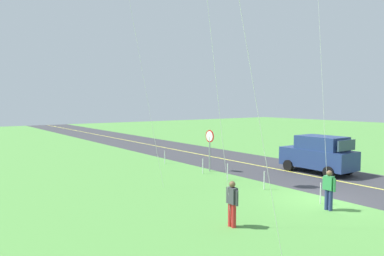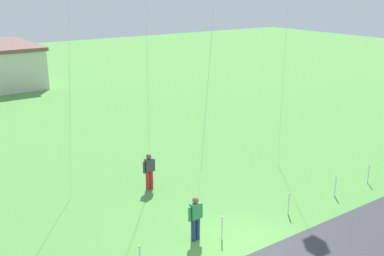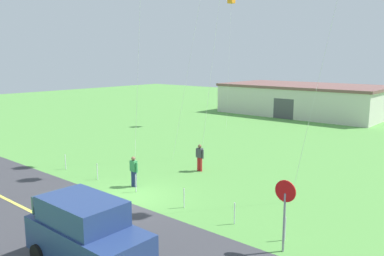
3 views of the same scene
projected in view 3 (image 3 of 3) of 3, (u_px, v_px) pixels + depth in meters
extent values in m
cube|color=#549342|center=(130.00, 198.00, 19.11)|extent=(120.00, 120.00, 0.10)
cube|color=#38383D|center=(54.00, 223.00, 16.12)|extent=(120.00, 7.00, 0.00)
cube|color=#E5E04C|center=(54.00, 223.00, 16.12)|extent=(120.00, 0.16, 0.00)
cube|color=navy|center=(88.00, 241.00, 12.56)|extent=(4.40, 1.90, 1.10)
cube|color=navy|center=(82.00, 211.00, 12.56)|extent=(2.73, 1.75, 0.80)
cube|color=#334756|center=(103.00, 220.00, 11.86)|extent=(0.10, 1.62, 0.64)
cube|color=#334756|center=(55.00, 199.00, 13.60)|extent=(0.10, 1.62, 0.60)
cylinder|color=black|center=(88.00, 235.00, 14.29)|extent=(0.68, 0.22, 0.68)
cylinder|color=black|center=(38.00, 254.00, 12.87)|extent=(0.68, 0.22, 0.68)
cylinder|color=gray|center=(284.00, 223.00, 13.60)|extent=(0.08, 0.08, 2.10)
cylinder|color=red|center=(285.00, 191.00, 13.40)|extent=(0.76, 0.04, 0.76)
cylinder|color=white|center=(286.00, 191.00, 13.42)|extent=(0.62, 0.01, 0.62)
cylinder|color=navy|center=(133.00, 178.00, 20.71)|extent=(0.16, 0.16, 0.82)
cylinder|color=navy|center=(135.00, 179.00, 20.59)|extent=(0.16, 0.16, 0.82)
cube|color=#338C4C|center=(134.00, 166.00, 20.53)|extent=(0.36, 0.22, 0.56)
cylinder|color=#338C4C|center=(131.00, 166.00, 20.69)|extent=(0.10, 0.10, 0.52)
cylinder|color=#338C4C|center=(137.00, 168.00, 20.38)|extent=(0.10, 0.10, 0.52)
sphere|color=brown|center=(133.00, 159.00, 20.46)|extent=(0.22, 0.22, 0.22)
cylinder|color=red|center=(199.00, 164.00, 23.55)|extent=(0.16, 0.16, 0.82)
cylinder|color=red|center=(201.00, 164.00, 23.43)|extent=(0.16, 0.16, 0.82)
cube|color=#3F3F47|center=(200.00, 153.00, 23.37)|extent=(0.36, 0.22, 0.56)
cylinder|color=#3F3F47|center=(197.00, 153.00, 23.53)|extent=(0.10, 0.10, 0.52)
cylinder|color=#3F3F47|center=(203.00, 154.00, 23.22)|extent=(0.10, 0.10, 0.52)
sphere|color=brown|center=(200.00, 146.00, 23.30)|extent=(0.22, 0.22, 0.22)
cylinder|color=silver|center=(139.00, 22.00, 18.83)|extent=(1.42, 0.02, 16.53)
cylinder|color=silver|center=(214.00, 47.00, 22.52)|extent=(0.94, 1.39, 14.45)
cylinder|color=silver|center=(229.00, 63.00, 38.55)|extent=(0.75, 1.53, 12.20)
cube|color=orange|center=(231.00, 1.00, 38.33)|extent=(0.56, 0.56, 0.36)
cylinder|color=silver|center=(321.00, 70.00, 17.52)|extent=(1.60, 1.54, 12.11)
cylinder|color=silver|center=(193.00, 40.00, 25.10)|extent=(1.93, 1.98, 15.46)
cube|color=beige|center=(304.00, 101.00, 47.15)|extent=(18.00, 10.00, 3.20)
cube|color=brown|center=(304.00, 86.00, 46.85)|extent=(18.36, 10.20, 0.30)
cube|color=#4C4C51|center=(284.00, 109.00, 43.54)|extent=(2.40, 0.12, 2.20)
cylinder|color=silver|center=(65.00, 162.00, 23.85)|extent=(0.05, 0.05, 0.90)
cylinder|color=silver|center=(97.00, 172.00, 21.82)|extent=(0.05, 0.05, 0.90)
cylinder|color=silver|center=(136.00, 183.00, 19.78)|extent=(0.05, 0.05, 0.90)
cylinder|color=silver|center=(184.00, 198.00, 17.71)|extent=(0.05, 0.05, 0.90)
cylinder|color=silver|center=(235.00, 213.00, 15.97)|extent=(0.05, 0.05, 0.90)
cylinder|color=silver|center=(285.00, 229.00, 14.53)|extent=(0.05, 0.05, 0.90)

